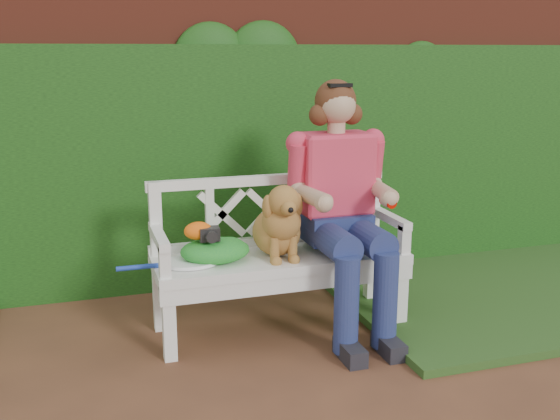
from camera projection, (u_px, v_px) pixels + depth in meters
name	position (u px, v px, depth m)	size (l,w,h in m)	color
ground	(211.00, 404.00, 3.16)	(60.00, 60.00, 0.00)	#533120
brick_wall	(152.00, 131.00, 4.66)	(10.00, 0.30, 2.20)	maroon
ivy_hedge	(158.00, 171.00, 4.51)	(10.00, 0.18, 1.70)	#256519
grass_right	(514.00, 285.00, 4.69)	(2.60, 2.00, 0.05)	#25521D
garden_bench	(280.00, 292.00, 3.95)	(1.58, 0.60, 0.48)	white
seated_woman	(338.00, 205.00, 3.92)	(0.64, 0.86, 1.52)	#EA2553
dog	(278.00, 219.00, 3.80)	(0.30, 0.41, 0.45)	#AF6E40
tennis_racket	(186.00, 263.00, 3.69)	(0.60, 0.25, 0.03)	white
green_bag	(215.00, 250.00, 3.75)	(0.40, 0.31, 0.14)	#206E26
camera_item	(209.00, 234.00, 3.69)	(0.11, 0.08, 0.07)	black
baseball_glove	(198.00, 231.00, 3.70)	(0.16, 0.12, 0.10)	#F35F0E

